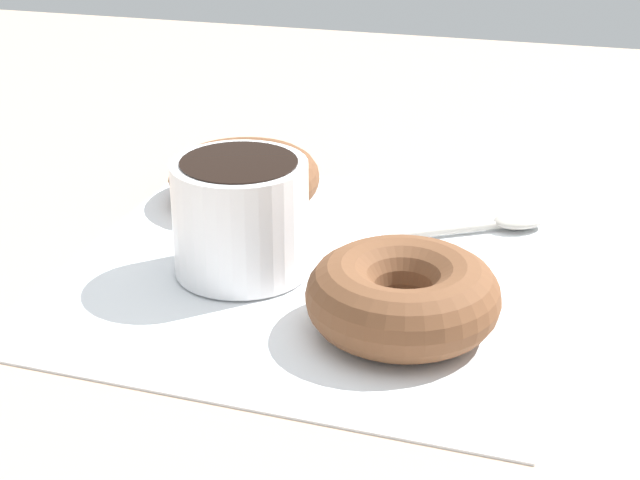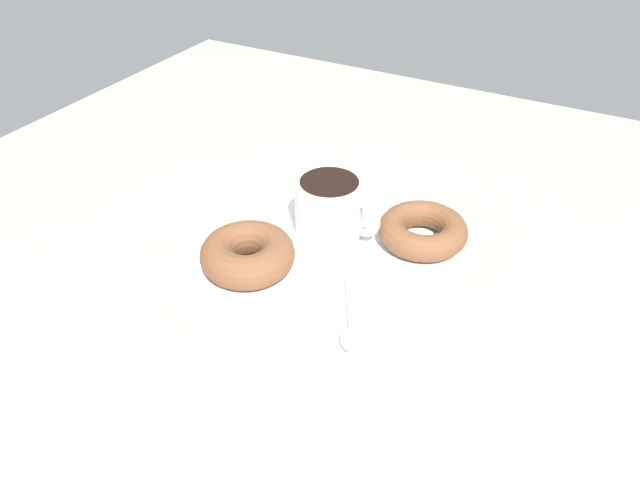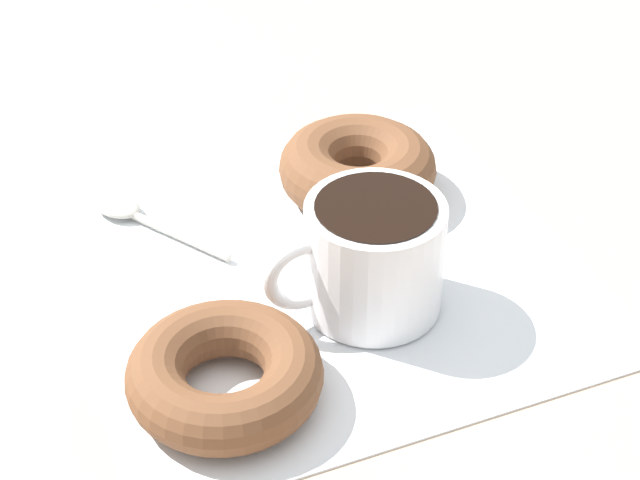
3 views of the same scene
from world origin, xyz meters
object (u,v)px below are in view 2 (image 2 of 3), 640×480
at_px(coffee_cup, 330,206).
at_px(spoon, 351,330).
at_px(donut_near_cup, 423,230).
at_px(donut_far, 248,254).

relative_size(coffee_cup, spoon, 1.03).
height_order(donut_near_cup, spoon, donut_near_cup).
bearing_deg(donut_near_cup, spoon, 87.93).
xyz_separation_m(coffee_cup, spoon, (-0.10, 0.15, -0.03)).
bearing_deg(donut_near_cup, coffee_cup, 17.69).
bearing_deg(donut_near_cup, donut_far, 42.47).
bearing_deg(coffee_cup, spoon, 124.34).
distance_m(coffee_cup, spoon, 0.18).
distance_m(donut_near_cup, spoon, 0.18).
bearing_deg(spoon, donut_near_cup, -92.07).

